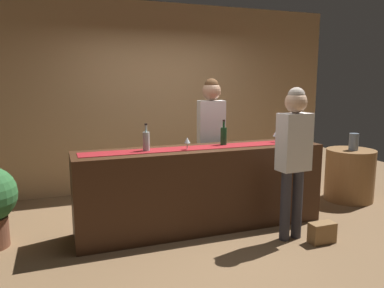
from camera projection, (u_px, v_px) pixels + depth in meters
The scene contains 13 objects.
ground_plane at pixel (202, 227), 4.44m from camera, with size 10.00×10.00×0.00m, color brown.
back_wall at pixel (158, 98), 5.96m from camera, with size 6.00×0.12×2.90m, color tan.
bar_counter at pixel (202, 188), 4.36m from camera, with size 2.89×0.60×0.95m, color #3D2314.
counter_runner_cloth at pixel (202, 147), 4.28m from camera, with size 2.75×0.28×0.01m, color maroon.
wine_bottle_green at pixel (224, 136), 4.44m from camera, with size 0.07×0.07×0.30m.
wine_bottle_clear at pixel (146, 141), 4.05m from camera, with size 0.07×0.07×0.30m.
wine_glass_near_customer at pixel (276, 134), 4.62m from camera, with size 0.07×0.07×0.14m.
wine_glass_mid_counter at pixel (187, 141), 4.11m from camera, with size 0.07×0.07×0.14m.
bartender at pixel (211, 129), 4.92m from camera, with size 0.36×0.24×1.74m.
customer_sipping at pixel (294, 148), 3.95m from camera, with size 0.35×0.23×1.64m.
round_side_table at pixel (350, 175), 5.41m from camera, with size 0.68×0.68×0.74m, color olive.
vase_on_side_table at pixel (354, 142), 5.29m from camera, with size 0.13×0.13×0.24m, color slate.
handbag at pixel (322, 233), 3.99m from camera, with size 0.28×0.14×0.22m, color olive.
Camera 1 is at (-1.57, -3.92, 1.70)m, focal length 35.06 mm.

